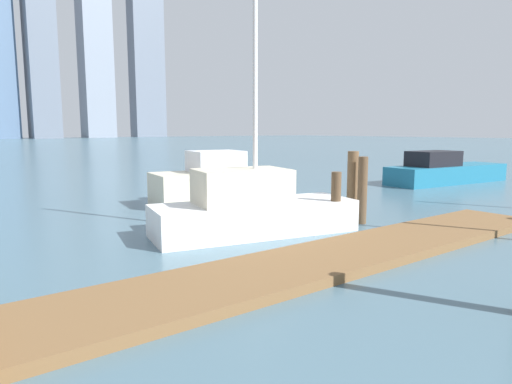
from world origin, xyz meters
TOP-DOWN VIEW (x-y plane):
  - ground_plane at (0.00, 20.00)m, footprint 300.00×300.00m
  - floating_dock at (3.38, 8.94)m, footprint 13.77×2.00m
  - dock_piling_0 at (6.70, 11.51)m, footprint 0.32×0.32m
  - dock_piling_1 at (5.24, 10.80)m, footprint 0.26×0.26m
  - dock_piling_2 at (6.63, 11.09)m, footprint 0.27×0.27m
  - moored_boat_0 at (3.35, 11.92)m, footprint 5.47×2.78m
  - moored_boat_1 at (5.46, 16.57)m, footprint 5.32×2.57m
  - moored_boat_2 at (17.66, 15.02)m, footprint 7.34×2.60m
  - skyline_tower_4 at (29.03, 156.15)m, footprint 8.70×11.95m
  - skyline_tower_5 at (47.60, 162.03)m, footprint 9.83×8.86m
  - skyline_tower_6 at (69.49, 169.59)m, footprint 12.74×6.72m

SIDE VIEW (x-z plane):
  - ground_plane at x=0.00m, z-range 0.00..0.00m
  - floating_dock at x=3.38m, z-range 0.00..0.18m
  - moored_boat_2 at x=17.66m, z-range -0.22..1.41m
  - moored_boat_0 at x=3.35m, z-range -2.59..3.90m
  - moored_boat_1 at x=5.46m, z-range -0.23..1.67m
  - dock_piling_1 at x=5.24m, z-range 0.00..1.57m
  - dock_piling_2 at x=6.63m, z-range 0.00..1.90m
  - dock_piling_0 at x=6.70m, z-range 0.00..2.04m
  - skyline_tower_5 at x=47.60m, z-range 0.00..48.38m
  - skyline_tower_6 at x=69.49m, z-range 0.00..58.39m
  - skyline_tower_4 at x=29.03m, z-range 0.00..75.64m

